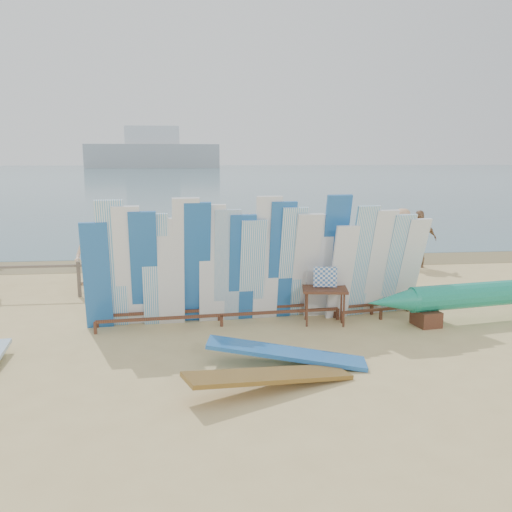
{
  "coord_description": "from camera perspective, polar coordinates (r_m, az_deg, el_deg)",
  "views": [
    {
      "loc": [
        0.87,
        -10.74,
        3.46
      ],
      "look_at": [
        2.42,
        2.32,
        1.07
      ],
      "focal_mm": 38.0,
      "sensor_mm": 36.0,
      "label": 1
    }
  ],
  "objects": [
    {
      "name": "beach_chair_left",
      "position": [
        15.04,
        -8.7,
        -2.13
      ],
      "size": [
        0.75,
        0.76,
        0.87
      ],
      "rotation": [
        0.0,
        0.0,
        -0.5
      ],
      "color": "red",
      "rests_on": "ground"
    },
    {
      "name": "beachgoer_extra_0",
      "position": [
        17.99,
        15.08,
        1.87
      ],
      "size": [
        1.3,
        1.01,
        1.87
      ],
      "primitive_type": "imported",
      "rotation": [
        0.0,
        0.0,
        2.66
      ],
      "color": "tan",
      "rests_on": "ground"
    },
    {
      "name": "wet_sand_strip",
      "position": [
        18.29,
        -9.35,
        -0.75
      ],
      "size": [
        40.0,
        2.6,
        0.01
      ],
      "primitive_type": "cube",
      "color": "olive",
      "rests_on": "ground"
    },
    {
      "name": "beachgoer_5",
      "position": [
        17.35,
        -0.66,
        1.68
      ],
      "size": [
        1.65,
        0.69,
        1.73
      ],
      "primitive_type": "imported",
      "rotation": [
        0.0,
        0.0,
        3.03
      ],
      "color": "beige",
      "rests_on": "ground"
    },
    {
      "name": "outrigger_canoe",
      "position": [
        12.78,
        23.74,
        -3.78
      ],
      "size": [
        6.01,
        1.44,
        0.85
      ],
      "rotation": [
        0.0,
        0.0,
        0.16
      ],
      "color": "brown",
      "rests_on": "ground"
    },
    {
      "name": "beachgoer_10",
      "position": [
        17.98,
        16.82,
        1.72
      ],
      "size": [
        1.13,
        0.61,
        1.83
      ],
      "primitive_type": "imported",
      "rotation": [
        0.0,
        0.0,
        3.0
      ],
      "color": "#8C6042",
      "rests_on": "ground"
    },
    {
      "name": "beachgoer_4",
      "position": [
        15.38,
        -6.43,
        0.68
      ],
      "size": [
        1.15,
        0.95,
        1.82
      ],
      "primitive_type": "imported",
      "rotation": [
        0.0,
        0.0,
        2.6
      ],
      "color": "#8C6042",
      "rests_on": "ground"
    },
    {
      "name": "beachgoer_3",
      "position": [
        15.99,
        -11.43,
        0.62
      ],
      "size": [
        0.81,
        1.16,
        1.66
      ],
      "primitive_type": "imported",
      "rotation": [
        0.0,
        0.0,
        4.33
      ],
      "color": "tan",
      "rests_on": "ground"
    },
    {
      "name": "beach_chair_right",
      "position": [
        15.04,
        -8.52,
        -2.1
      ],
      "size": [
        0.63,
        0.65,
        0.9
      ],
      "rotation": [
        0.0,
        0.0,
        0.12
      ],
      "color": "red",
      "rests_on": "ground"
    },
    {
      "name": "stroller",
      "position": [
        15.29,
        0.47,
        -1.0
      ],
      "size": [
        0.8,
        0.97,
        1.16
      ],
      "rotation": [
        0.0,
        0.0,
        0.29
      ],
      "color": "red",
      "rests_on": "ground"
    },
    {
      "name": "distant_ship",
      "position": [
        191.18,
        -10.8,
        10.67
      ],
      "size": [
        45.0,
        8.0,
        14.0
      ],
      "color": "#999EA3",
      "rests_on": "ocean"
    },
    {
      "name": "ground",
      "position": [
        11.32,
        -10.93,
        -7.71
      ],
      "size": [
        160.0,
        160.0,
        0.0
      ],
      "primitive_type": "plane",
      "color": "#D1B779",
      "rests_on": "ground"
    },
    {
      "name": "beachgoer_8",
      "position": [
        15.33,
        11.16,
        0.11
      ],
      "size": [
        0.86,
        0.71,
        1.6
      ],
      "primitive_type": "imported",
      "rotation": [
        0.0,
        0.0,
        3.65
      ],
      "color": "beige",
      "rests_on": "ground"
    },
    {
      "name": "main_surfboard_rack",
      "position": [
        11.29,
        -3.83,
        -1.15
      ],
      "size": [
        5.52,
        1.13,
        2.72
      ],
      "rotation": [
        0.0,
        0.0,
        0.07
      ],
      "color": "brown",
      "rests_on": "ground"
    },
    {
      "name": "beachgoer_6",
      "position": [
        15.1,
        2.67,
        0.54
      ],
      "size": [
        0.78,
        0.98,
        1.81
      ],
      "primitive_type": "imported",
      "rotation": [
        0.0,
        0.0,
        2.04
      ],
      "color": "tan",
      "rests_on": "ground"
    },
    {
      "name": "beachgoer_2",
      "position": [
        15.3,
        -17.33,
        -0.15
      ],
      "size": [
        0.83,
        0.81,
        1.62
      ],
      "primitive_type": "imported",
      "rotation": [
        0.0,
        0.0,
        5.53
      ],
      "color": "beige",
      "rests_on": "ground"
    },
    {
      "name": "fence",
      "position": [
        14.05,
        -10.16,
        -1.49
      ],
      "size": [
        12.08,
        0.08,
        0.9
      ],
      "color": "#6F6054",
      "rests_on": "ground"
    },
    {
      "name": "flat_board_c",
      "position": [
        8.48,
        1.53,
        -13.79
      ],
      "size": [
        2.72,
        1.42,
        0.42
      ],
      "primitive_type": "cube",
      "rotation": [
        0.13,
        0.0,
        1.91
      ],
      "color": "brown",
      "rests_on": "ground"
    },
    {
      "name": "beachgoer_9",
      "position": [
        18.22,
        6.51,
        1.84
      ],
      "size": [
        1.08,
        0.55,
        1.6
      ],
      "primitive_type": "imported",
      "rotation": [
        0.0,
        0.0,
        0.12
      ],
      "color": "tan",
      "rests_on": "ground"
    },
    {
      "name": "vendor_table",
      "position": [
        11.56,
        7.22,
        -5.11
      ],
      "size": [
        1.02,
        0.79,
        1.23
      ],
      "rotation": [
        0.0,
        0.0,
        -0.16
      ],
      "color": "brown",
      "rests_on": "ground"
    },
    {
      "name": "flat_board_d",
      "position": [
        9.4,
        3.2,
        -11.33
      ],
      "size": [
        2.74,
        1.03,
        0.41
      ],
      "primitive_type": "cube",
      "rotation": [
        0.13,
        0.0,
        1.39
      ],
      "color": "#2260AC",
      "rests_on": "ground"
    },
    {
      "name": "side_surfboard_rack",
      "position": [
        12.05,
        12.72,
        -1.13
      ],
      "size": [
        2.23,
        0.99,
        2.5
      ],
      "rotation": [
        0.0,
        0.0,
        0.17
      ],
      "color": "brown",
      "rests_on": "ground"
    },
    {
      "name": "beachgoer_7",
      "position": [
        16.61,
        -0.21,
        1.14
      ],
      "size": [
        0.56,
        0.68,
        1.64
      ],
      "primitive_type": "imported",
      "rotation": [
        0.0,
        0.0,
        1.1
      ],
      "color": "#8C6042",
      "rests_on": "ground"
    },
    {
      "name": "ocean",
      "position": [
        138.78,
        -7.19,
        8.79
      ],
      "size": [
        320.0,
        240.0,
        0.02
      ],
      "primitive_type": "cube",
      "color": "#406573",
      "rests_on": "ground"
    }
  ]
}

